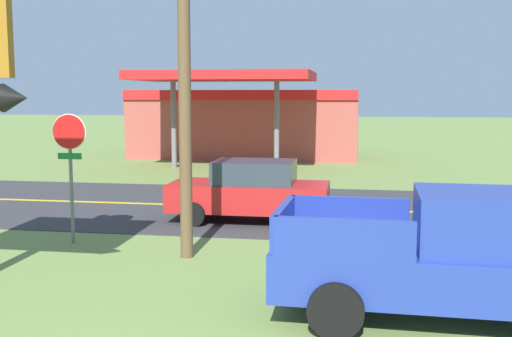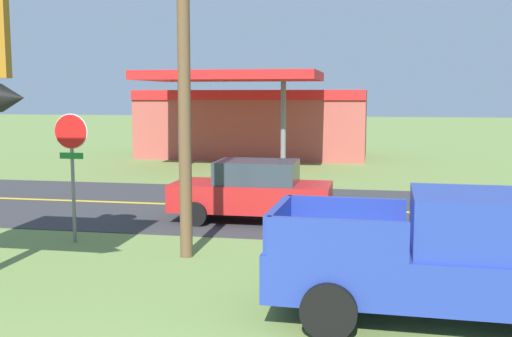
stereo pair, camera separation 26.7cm
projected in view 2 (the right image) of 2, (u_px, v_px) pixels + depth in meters
name	position (u px, v px, depth m)	size (l,w,h in m)	color
road_asphalt	(287.00, 208.00, 18.24)	(140.00, 8.00, 0.02)	#333335
road_centre_line	(287.00, 208.00, 18.24)	(126.00, 0.20, 0.01)	gold
stop_sign	(72.00, 155.00, 13.89)	(0.80, 0.08, 2.95)	slate
utility_pole	(183.00, 13.00, 12.26)	(1.82, 0.26, 9.41)	brown
gas_station	(254.00, 121.00, 33.50)	(12.00, 11.50, 4.40)	#A84C42
pickup_blue_parked_on_lawn	(450.00, 259.00, 9.05)	(5.25, 2.35, 1.96)	#233893
car_red_near_lane	(253.00, 191.00, 16.31)	(4.20, 2.00, 1.64)	red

